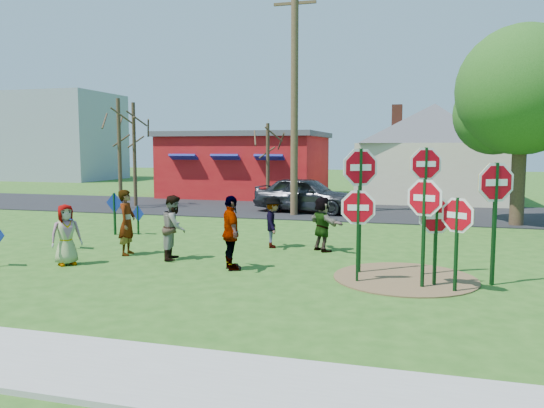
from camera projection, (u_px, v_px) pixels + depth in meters
The scene contains 29 objects.
ground at pixel (232, 259), 14.08m from camera, with size 120.00×120.00×0.00m, color #245017.
sidewalk at pixel (51, 362), 7.18m from camera, with size 22.00×1.80×0.08m, color #9E9E99.
road at pixel (314, 210), 25.10m from camera, with size 120.00×7.50×0.04m, color black.
dirt_patch at pixel (405, 278), 11.93m from camera, with size 3.20×3.20×0.03m, color brown.
red_building at pixel (247, 164), 32.58m from camera, with size 9.40×7.69×3.90m.
cream_house at pixel (434, 148), 29.57m from camera, with size 9.40×9.40×6.50m.
distant_building at pixel (60, 137), 49.86m from camera, with size 10.00×8.00×8.00m, color #8C939E.
stop_sign_a at pixel (358, 215), 11.47m from camera, with size 1.03×0.15×2.17m.
stop_sign_b at pixel (425, 178), 12.01m from camera, with size 0.96×0.40×3.09m.
stop_sign_c at pixel (424, 208), 10.97m from camera, with size 0.97×0.46×2.43m.
stop_sign_d at pixel (496, 193), 11.18m from camera, with size 1.03×0.55×2.78m.
stop_sign_e at pixel (436, 223), 11.18m from camera, with size 0.98×0.42×2.03m.
stop_sign_f at pixel (457, 222), 10.66m from camera, with size 0.82×0.56×2.07m.
stop_sign_g at pixel (360, 181), 12.23m from camera, with size 1.03×0.64×3.08m.
blue_diamond_b at pixel (67, 224), 15.34m from camera, with size 0.63×0.28×1.21m.
blue_diamond_c at pixel (138, 217), 18.01m from camera, with size 0.54×0.19×1.00m.
blue_diamond_d at pixel (115, 209), 17.92m from camera, with size 0.69×0.15×1.44m.
person_a at pixel (66, 235), 13.28m from camera, with size 0.75×0.49×1.54m, color #404E8F.
person_b at pixel (127, 222), 14.53m from camera, with size 0.66×0.43×1.80m, color #276969.
person_c at pixel (174, 227), 13.95m from camera, with size 0.83×0.65×1.70m, color #985638.
person_d at pixel (273, 222), 15.61m from camera, with size 0.98×0.56×1.52m, color #313236.
person_e at pixel (231, 233), 12.71m from camera, with size 1.06×0.44×1.80m, color #55325B.
person_f at pixel (322, 224), 15.08m from camera, with size 1.46×0.46×1.57m, color #1F5528.
suv at pixel (306, 194), 24.00m from camera, with size 1.90×4.72×1.61m, color #2C2C31.
utility_pole at pixel (295, 90), 22.60m from camera, with size 2.50×0.32×10.24m.
leafy_tree at pixel (526, 97), 19.56m from camera, with size 5.26×4.80×7.47m.
bare_tree_west at pixel (119, 138), 25.23m from camera, with size 1.80×1.80×5.28m.
bare_tree_east at pixel (268, 153), 26.95m from camera, with size 1.80×1.80×4.19m.
bare_tree_mid at pixel (134, 140), 26.36m from camera, with size 1.80×1.80×5.19m.
Camera 1 is at (4.74, -13.06, 2.92)m, focal length 35.00 mm.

